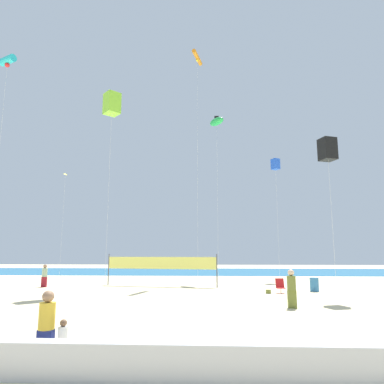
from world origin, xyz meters
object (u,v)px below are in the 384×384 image
volleyball_net (161,264)px  kite_black_box (327,149)px  beachgoer_olive_shirt (292,287)px  kite_blue_box (275,164)px  folding_beach_chair (280,285)px  beach_handbag (268,292)px  mother_figure (46,324)px  kite_yellow_diamond (65,179)px  trash_barrel (314,285)px  toddler_figure (63,340)px  kite_lime_box (112,104)px  kite_orange_tube (197,58)px  kite_cyan_tube (8,61)px  beachgoer_sage_shirt (45,275)px  kite_green_inflatable (217,122)px

volleyball_net → kite_black_box: kite_black_box is taller
beachgoer_olive_shirt → kite_blue_box: size_ratio=0.15×
folding_beach_chair → beach_handbag: size_ratio=2.98×
folding_beach_chair → kite_black_box: kite_black_box is taller
mother_figure → kite_yellow_diamond: (-11.99, 28.80, 9.53)m
mother_figure → trash_barrel: bearing=47.2°
mother_figure → volleyball_net: (-0.11, 19.26, 0.79)m
toddler_figure → kite_yellow_diamond: (-12.38, 28.79, 9.88)m
folding_beach_chair → kite_lime_box: size_ratio=0.06×
mother_figure → toddler_figure: mother_figure is taller
mother_figure → kite_orange_tube: kite_orange_tube is taller
folding_beach_chair → kite_blue_box: bearing=78.6°
beachgoer_olive_shirt → trash_barrel: bearing=-124.3°
folding_beach_chair → kite_cyan_tube: 27.17m
toddler_figure → kite_orange_tube: bearing=113.9°
beachgoer_sage_shirt → kite_orange_tube: size_ratio=0.08×
kite_yellow_diamond → mother_figure: bearing=-67.4°
kite_orange_tube → kite_blue_box: bearing=17.2°
beach_handbag → kite_yellow_diamond: kite_yellow_diamond is taller
mother_figure → kite_green_inflatable: kite_green_inflatable is taller
beach_handbag → kite_black_box: kite_black_box is taller
toddler_figure → kite_yellow_diamond: bearing=142.2°
trash_barrel → beach_handbag: (-3.20, -1.44, -0.32)m
trash_barrel → beach_handbag: bearing=-155.7°
kite_lime_box → kite_green_inflatable: bearing=50.5°
kite_blue_box → kite_black_box: 13.80m
volleyball_net → folding_beach_chair: bearing=-27.6°
kite_green_inflatable → trash_barrel: bearing=-57.0°
folding_beach_chair → kite_green_inflatable: size_ratio=0.06×
kite_lime_box → kite_cyan_tube: bearing=170.2°
toddler_figure → folding_beach_chair: toddler_figure is taller
folding_beach_chair → kite_black_box: bearing=-36.6°
volleyball_net → kite_orange_tube: 20.52m
beachgoer_olive_shirt → kite_green_inflatable: (-3.07, 16.81, 14.37)m
beachgoer_olive_shirt → kite_blue_box: (2.70, 17.86, 10.21)m
mother_figure → volleyball_net: volleyball_net is taller
folding_beach_chair → kite_cyan_tube: (-20.70, 2.67, 17.40)m
mother_figure → kite_green_inflatable: size_ratio=0.10×
beachgoer_olive_shirt → kite_lime_box: (-10.86, 7.38, 12.34)m
kite_black_box → beachgoer_olive_shirt: bearing=-128.5°
folding_beach_chair → kite_yellow_diamond: 26.29m
beach_handbag → kite_lime_box: bearing=172.5°
trash_barrel → kite_orange_tube: size_ratio=0.04×
toddler_figure → beachgoer_olive_shirt: beachgoer_olive_shirt is taller
trash_barrel → kite_black_box: size_ratio=0.09×
trash_barrel → beach_handbag: 3.53m
mother_figure → kite_lime_box: bearing=92.2°
mother_figure → trash_barrel: size_ratio=1.82×
mother_figure → kite_lime_box: size_ratio=0.11×
beachgoer_olive_shirt → kite_black_box: size_ratio=0.18×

